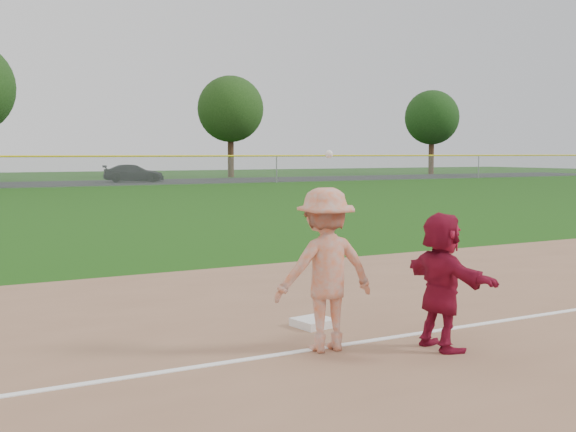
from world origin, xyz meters
TOP-DOWN VIEW (x-y plane):
  - ground at (0.00, 0.00)m, footprint 160.00×160.00m
  - foul_line at (0.00, -0.80)m, footprint 60.00×0.10m
  - first_base at (-0.38, 0.13)m, footprint 0.51×0.51m
  - base_runner at (0.35, -1.44)m, footprint 0.50×1.44m
  - car_right at (10.96, 46.16)m, footprint 4.89×3.00m
  - first_base_play at (-0.81, -0.85)m, footprint 1.22×0.95m
  - tree_3 at (22.00, 52.80)m, footprint 6.00×6.00m
  - tree_4 at (44.00, 51.20)m, footprint 5.60×5.60m

SIDE VIEW (x-z plane):
  - ground at x=0.00m, z-range 0.00..0.00m
  - foul_line at x=0.00m, z-range 0.02..0.03m
  - first_base at x=-0.38m, z-range 0.02..0.12m
  - car_right at x=10.96m, z-range 0.01..1.33m
  - base_runner at x=0.35m, z-range 0.02..1.56m
  - first_base_play at x=-0.81m, z-range -0.19..2.03m
  - tree_4 at x=44.00m, z-range 1.51..10.18m
  - tree_3 at x=22.00m, z-range 1.57..10.76m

